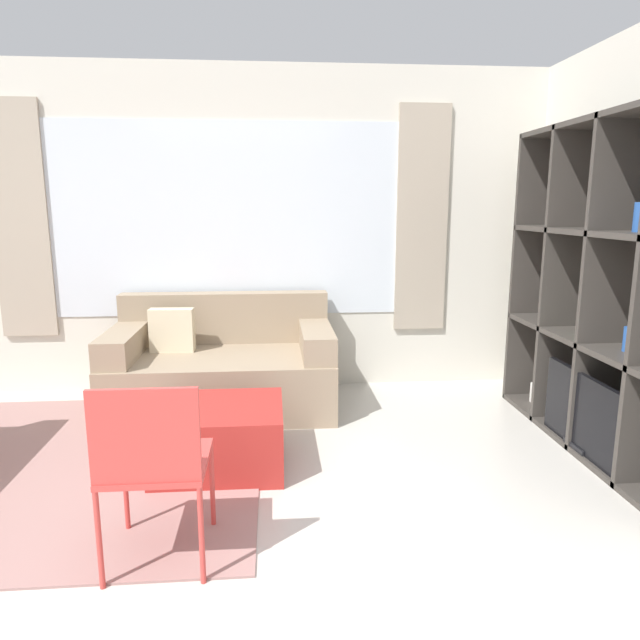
# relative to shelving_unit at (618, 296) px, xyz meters

# --- Properties ---
(ground_plane) EXTENTS (16.00, 16.00, 0.00)m
(ground_plane) POSITION_rel_shelving_unit_xyz_m (-2.52, -1.37, -1.02)
(ground_plane) COLOR beige
(wall_back) EXTENTS (6.60, 0.11, 2.70)m
(wall_back) POSITION_rel_shelving_unit_xyz_m (-2.52, 1.57, 0.34)
(wall_back) COLOR silver
(wall_back) RESTS_ON ground_plane
(area_rug) EXTENTS (2.33, 2.38, 0.01)m
(area_rug) POSITION_rel_shelving_unit_xyz_m (-3.41, 0.04, -1.01)
(area_rug) COLOR gray
(area_rug) RESTS_ON ground_plane
(shelving_unit) EXTENTS (0.43, 2.10, 2.11)m
(shelving_unit) POSITION_rel_shelving_unit_xyz_m (0.00, 0.00, 0.00)
(shelving_unit) COLOR silver
(shelving_unit) RESTS_ON ground_plane
(couch_main) EXTENTS (1.71, 0.98, 0.86)m
(couch_main) POSITION_rel_shelving_unit_xyz_m (-2.55, 1.04, -0.70)
(couch_main) COLOR gray
(couch_main) RESTS_ON ground_plane
(ottoman) EXTENTS (0.77, 0.67, 0.39)m
(ottoman) POSITION_rel_shelving_unit_xyz_m (-2.48, -0.04, -0.82)
(ottoman) COLOR #A82823
(ottoman) RESTS_ON ground_plane
(folding_chair) EXTENTS (0.44, 0.46, 0.86)m
(folding_chair) POSITION_rel_shelving_unit_xyz_m (-2.67, -1.03, -0.50)
(folding_chair) COLOR #CC3D38
(folding_chair) RESTS_ON ground_plane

